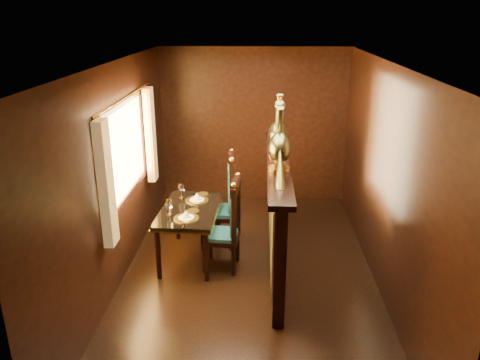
{
  "coord_description": "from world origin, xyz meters",
  "views": [
    {
      "loc": [
        0.12,
        -4.93,
        3.02
      ],
      "look_at": [
        -0.12,
        0.31,
        1.11
      ],
      "focal_mm": 35.0,
      "sensor_mm": 36.0,
      "label": 1
    }
  ],
  "objects_px": {
    "chair_left": "(230,222)",
    "chair_right": "(226,198)",
    "peacock_right": "(278,123)",
    "peacock_left": "(280,135)",
    "dining_table": "(189,213)"
  },
  "relations": [
    {
      "from": "chair_right",
      "to": "peacock_right",
      "type": "relative_size",
      "value": 1.7
    },
    {
      "from": "chair_left",
      "to": "peacock_left",
      "type": "xyz_separation_m",
      "value": [
        0.56,
        -0.22,
        1.14
      ]
    },
    {
      "from": "dining_table",
      "to": "peacock_right",
      "type": "bearing_deg",
      "value": 12.28
    },
    {
      "from": "chair_left",
      "to": "peacock_right",
      "type": "xyz_separation_m",
      "value": [
        0.56,
        0.4,
        1.12
      ]
    },
    {
      "from": "dining_table",
      "to": "chair_left",
      "type": "relative_size",
      "value": 1.01
    },
    {
      "from": "chair_right",
      "to": "peacock_left",
      "type": "xyz_separation_m",
      "value": [
        0.65,
        -0.85,
        1.09
      ]
    },
    {
      "from": "chair_left",
      "to": "chair_right",
      "type": "bearing_deg",
      "value": 103.9
    },
    {
      "from": "chair_left",
      "to": "peacock_left",
      "type": "bearing_deg",
      "value": -16.42
    },
    {
      "from": "chair_left",
      "to": "peacock_right",
      "type": "bearing_deg",
      "value": 41.19
    },
    {
      "from": "peacock_left",
      "to": "chair_left",
      "type": "bearing_deg",
      "value": 158.36
    },
    {
      "from": "peacock_right",
      "to": "peacock_left",
      "type": "bearing_deg",
      "value": -90.0
    },
    {
      "from": "chair_left",
      "to": "peacock_right",
      "type": "height_order",
      "value": "peacock_right"
    },
    {
      "from": "chair_right",
      "to": "dining_table",
      "type": "bearing_deg",
      "value": -140.37
    },
    {
      "from": "chair_right",
      "to": "chair_left",
      "type": "bearing_deg",
      "value": -85.22
    },
    {
      "from": "chair_left",
      "to": "chair_right",
      "type": "relative_size",
      "value": 0.92
    }
  ]
}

